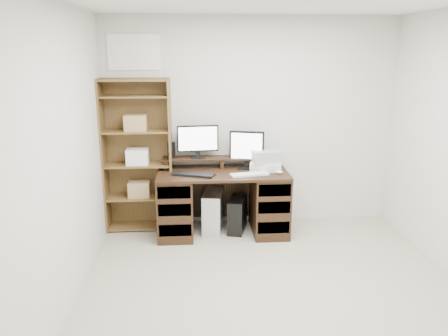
{
  "coord_description": "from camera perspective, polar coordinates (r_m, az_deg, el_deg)",
  "views": [
    {
      "loc": [
        -0.69,
        -3.19,
        2.11
      ],
      "look_at": [
        -0.36,
        1.43,
        0.85
      ],
      "focal_mm": 35.0,
      "sensor_mm": 36.0,
      "label": 1
    }
  ],
  "objects": [
    {
      "name": "keyboard_black",
      "position": [
        4.89,
        -4.0,
        -0.82
      ],
      "size": [
        0.5,
        0.31,
        0.03
      ],
      "primitive_type": "cube",
      "rotation": [
        0.0,
        0.0,
        -0.35
      ],
      "color": "black",
      "rests_on": "desk"
    },
    {
      "name": "speaker",
      "position": [
        5.2,
        -6.89,
        2.37
      ],
      "size": [
        0.09,
        0.09,
        0.19
      ],
      "primitive_type": "cube",
      "rotation": [
        0.0,
        0.0,
        -0.23
      ],
      "color": "black",
      "rests_on": "riser_shelf"
    },
    {
      "name": "basket",
      "position": [
        5.1,
        5.53,
        1.54
      ],
      "size": [
        0.35,
        0.27,
        0.14
      ],
      "primitive_type": "cube",
      "rotation": [
        0.0,
        0.0,
        0.13
      ],
      "color": "#93989D",
      "rests_on": "printer"
    },
    {
      "name": "tower_black",
      "position": [
        5.25,
        1.74,
        -6.08
      ],
      "size": [
        0.28,
        0.44,
        0.41
      ],
      "rotation": [
        0.0,
        0.0,
        -0.27
      ],
      "color": "black",
      "rests_on": "ground"
    },
    {
      "name": "tower_silver",
      "position": [
        5.26,
        -1.44,
        -5.64
      ],
      "size": [
        0.28,
        0.5,
        0.48
      ],
      "primitive_type": "cube",
      "rotation": [
        0.0,
        0.0,
        -0.16
      ],
      "color": "silver",
      "rests_on": "ground"
    },
    {
      "name": "desk",
      "position": [
        5.14,
        -0.17,
        -4.34
      ],
      "size": [
        1.5,
        0.7,
        0.75
      ],
      "color": "black",
      "rests_on": "ground"
    },
    {
      "name": "monitor_small",
      "position": [
        5.13,
        2.98,
        2.59
      ],
      "size": [
        0.4,
        0.19,
        0.44
      ],
      "rotation": [
        0.0,
        0.0,
        -0.26
      ],
      "color": "black",
      "rests_on": "desk"
    },
    {
      "name": "riser_shelf",
      "position": [
        5.21,
        -0.33,
        1.14
      ],
      "size": [
        1.4,
        0.22,
        0.12
      ],
      "color": "black",
      "rests_on": "desk"
    },
    {
      "name": "monitor_wide",
      "position": [
        5.14,
        -3.44,
        3.7
      ],
      "size": [
        0.49,
        0.14,
        0.39
      ],
      "rotation": [
        0.0,
        0.0,
        0.09
      ],
      "color": "black",
      "rests_on": "riser_shelf"
    },
    {
      "name": "mouse",
      "position": [
        4.98,
        7.21,
        -0.53
      ],
      "size": [
        0.11,
        0.09,
        0.04
      ],
      "primitive_type": "ellipsoid",
      "rotation": [
        0.0,
        0.0,
        -0.44
      ],
      "color": "silver",
      "rests_on": "desk"
    },
    {
      "name": "keyboard_white",
      "position": [
        4.89,
        3.35,
        -0.82
      ],
      "size": [
        0.45,
        0.22,
        0.02
      ],
      "primitive_type": "cube",
      "rotation": [
        0.0,
        0.0,
        0.21
      ],
      "color": "silver",
      "rests_on": "desk"
    },
    {
      "name": "room",
      "position": [
        3.38,
        7.85,
        0.33
      ],
      "size": [
        3.54,
        4.04,
        2.54
      ],
      "color": "#A7A086",
      "rests_on": "ground"
    },
    {
      "name": "bookshelf",
      "position": [
        5.23,
        -11.2,
        1.74
      ],
      "size": [
        0.8,
        0.3,
        1.8
      ],
      "color": "brown",
      "rests_on": "ground"
    },
    {
      "name": "printer",
      "position": [
        5.13,
        5.5,
        0.3
      ],
      "size": [
        0.41,
        0.34,
        0.09
      ],
      "primitive_type": "cube",
      "rotation": [
        0.0,
        0.0,
        -0.21
      ],
      "color": "beige",
      "rests_on": "desk"
    }
  ]
}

